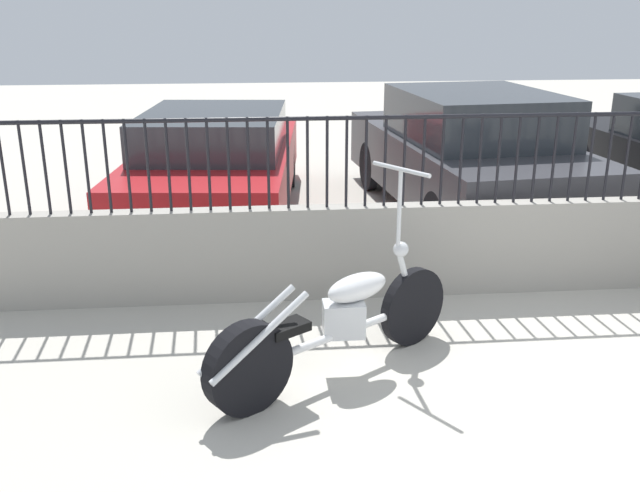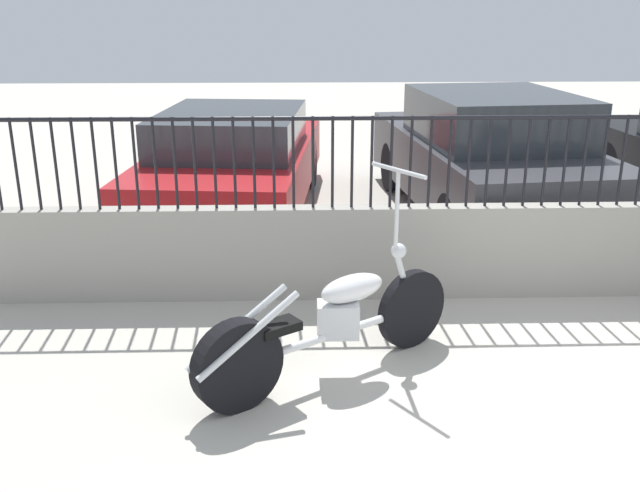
{
  "view_description": "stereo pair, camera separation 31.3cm",
  "coord_description": "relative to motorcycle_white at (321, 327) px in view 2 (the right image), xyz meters",
  "views": [
    {
      "loc": [
        -2.43,
        -3.0,
        2.42
      ],
      "look_at": [
        -1.96,
        1.98,
        0.7
      ],
      "focal_mm": 40.0,
      "sensor_mm": 36.0,
      "label": 1
    },
    {
      "loc": [
        -2.11,
        -3.02,
        2.42
      ],
      "look_at": [
        -1.96,
        1.98,
        0.7
      ],
      "focal_mm": 40.0,
      "sensor_mm": 36.0,
      "label": 2
    }
  ],
  "objects": [
    {
      "name": "fence_railing",
      "position": [
        1.98,
        1.42,
        0.92
      ],
      "size": [
        9.92,
        0.04,
        0.75
      ],
      "color": "black",
      "rests_on": "low_wall"
    },
    {
      "name": "motorcycle_white",
      "position": [
        0.0,
        0.0,
        0.0
      ],
      "size": [
        1.78,
        1.28,
        1.37
      ],
      "rotation": [
        0.0,
        0.0,
        0.6
      ],
      "color": "black",
      "rests_on": "ground_plane"
    },
    {
      "name": "car_dark_grey",
      "position": [
        2.05,
        3.78,
        0.36
      ],
      "size": [
        2.18,
        4.44,
        1.47
      ],
      "rotation": [
        0.0,
        0.0,
        1.67
      ],
      "color": "black",
      "rests_on": "ground_plane"
    },
    {
      "name": "low_wall",
      "position": [
        1.98,
        1.42,
        0.03
      ],
      "size": [
        9.92,
        0.18,
        0.8
      ],
      "color": "#9E998E",
      "rests_on": "ground_plane"
    },
    {
      "name": "car_red",
      "position": [
        -0.89,
        4.03,
        0.27
      ],
      "size": [
        2.11,
        4.48,
        1.25
      ],
      "rotation": [
        0.0,
        0.0,
        1.47
      ],
      "color": "black",
      "rests_on": "ground_plane"
    }
  ]
}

